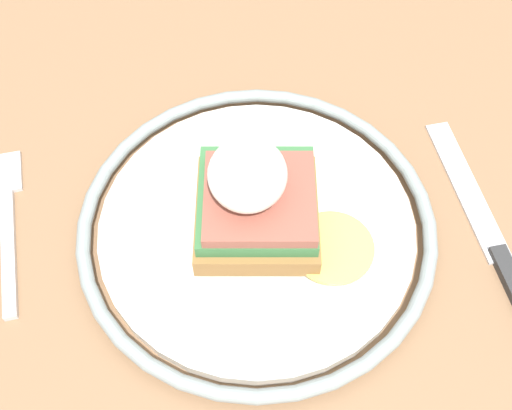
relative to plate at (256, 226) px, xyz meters
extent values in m
cube|color=#846042|center=(0.02, -0.03, -0.02)|extent=(1.07, 0.79, 0.03)
cylinder|color=silver|center=(0.00, 0.00, 0.00)|extent=(0.22, 0.22, 0.01)
torus|color=gray|center=(0.00, 0.00, 0.00)|extent=(0.25, 0.25, 0.01)
cube|color=olive|center=(0.00, 0.00, 0.02)|extent=(0.08, 0.09, 0.02)
cube|color=#38703D|center=(0.00, 0.00, 0.03)|extent=(0.08, 0.08, 0.01)
cube|color=brown|center=(0.00, 0.00, 0.04)|extent=(0.07, 0.07, 0.01)
ellipsoid|color=white|center=(-0.01, 0.00, 0.06)|extent=(0.05, 0.05, 0.04)
cylinder|color=#E5C656|center=(0.05, -0.02, 0.01)|extent=(0.06, 0.06, 0.00)
cube|color=silver|center=(-0.17, -0.02, -0.01)|extent=(0.03, 0.10, 0.00)
cube|color=silver|center=(-0.19, 0.05, -0.01)|extent=(0.03, 0.04, 0.00)
cube|color=silver|center=(0.16, 0.04, -0.01)|extent=(0.04, 0.13, 0.00)
camera|label=1|loc=(0.00, -0.23, 0.39)|focal=45.00mm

